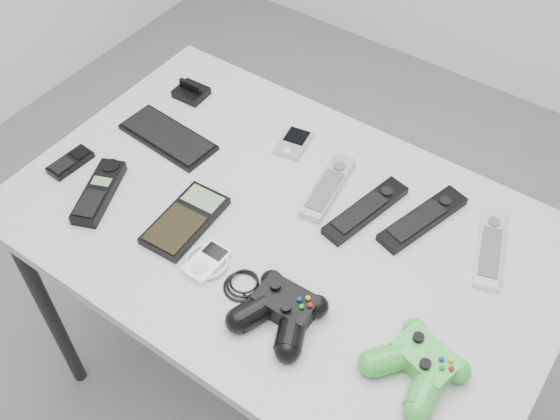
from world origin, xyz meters
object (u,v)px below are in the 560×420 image
Objects in this scene: pda at (293,143)px; calculator at (185,220)px; controller_green at (419,363)px; desk at (284,244)px; controller_black at (281,309)px; remote_silver_b at (490,247)px; remote_black_b at (423,218)px; mp3_player at (207,261)px; remote_black_a at (366,210)px; mobile_phone at (70,162)px; pda_keyboard at (168,137)px; remote_silver_a at (328,187)px; cordless_handset at (99,192)px.

pda is 0.49× the size of calculator.
controller_green is (0.51, -0.35, 0.02)m from pda.
controller_black reaches higher than desk.
remote_silver_b is at bearing 25.50° from calculator.
mp3_player is at bearing -114.88° from remote_black_b.
remote_black_a is at bearing 174.99° from remote_silver_b.
mobile_phone is at bearing -141.08° from remote_black_b.
desk is 0.19m from remote_black_a.
controller_black is (0.50, -0.25, 0.02)m from pda_keyboard.
remote_black_b is at bearing 32.44° from calculator.
remote_silver_a is 2.13× the size of mp3_player.
remote_silver_a reaches higher than mp3_player.
desk is at bearing 19.06° from mobile_phone.
controller_black is 0.27m from controller_green.
controller_green reaches higher than desk.
remote_black_b is at bearing 35.85° from remote_black_a.
desk is at bearing 31.30° from calculator.
controller_black reaches higher than remote_silver_b.
pda_keyboard is 0.79m from controller_green.
remote_black_b is 2.38× the size of mp3_player.
controller_green is (0.15, -0.32, 0.02)m from remote_black_b.
remote_silver_a is at bearing -153.84° from remote_black_b.
remote_black_a is at bearing 88.61° from controller_black.
controller_green is at bearing -45.39° from pda.
cordless_handset is 0.68× the size of controller_black.
remote_black_a is 0.99× the size of remote_black_b.
controller_black reaches higher than mp3_player.
mobile_phone is 0.58× the size of cordless_handset.
remote_black_b is at bearing 26.67° from mobile_phone.
mp3_player is 0.19m from controller_black.
controller_green is (0.39, -0.14, 0.09)m from desk.
desk is 0.42m from controller_green.
controller_green is at bearing -20.89° from cordless_handset.
pda_keyboard is at bearing -159.47° from pda.
remote_black_a is at bearing 26.53° from mobile_phone.
remote_silver_a is at bearing 169.72° from remote_silver_b.
remote_silver_b is 1.07× the size of calculator.
mp3_player is 0.56× the size of controller_green.
remote_silver_b is at bearing 39.23° from mp3_player.
desk is at bearing 175.43° from controller_green.
remote_black_b is at bearing 166.27° from remote_silver_b.
remote_silver_a is 0.34m from controller_black.
cordless_handset reaches higher than remote_silver_a.
pda_keyboard is 1.06× the size of remote_black_b.
cordless_handset is (-0.76, -0.35, 0.00)m from remote_silver_b.
mobile_phone is at bearing -178.03° from remote_silver_b.
mobile_phone is (-0.52, -0.27, -0.00)m from remote_silver_a.
remote_silver_a is at bearing 158.12° from controller_green.
controller_green is at bearing -45.79° from remote_silver_a.
controller_green is at bearing 3.47° from mobile_phone.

